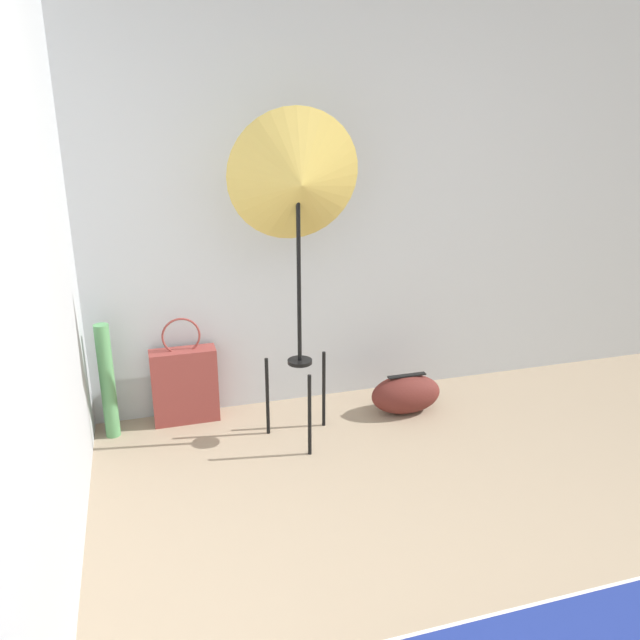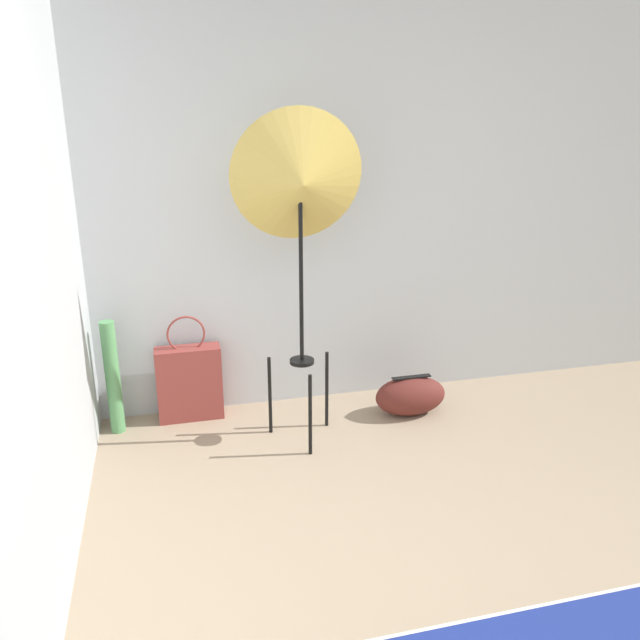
% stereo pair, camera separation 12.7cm
% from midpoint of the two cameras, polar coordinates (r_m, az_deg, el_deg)
% --- Properties ---
extents(wall_back, '(8.00, 0.05, 2.60)m').
position_cam_midpoint_polar(wall_back, '(3.70, -2.25, 11.63)').
color(wall_back, '#B7BCC1').
rests_on(wall_back, ground_plane).
extents(wall_side_left, '(0.05, 8.00, 2.60)m').
position_cam_midpoint_polar(wall_side_left, '(2.20, -27.21, 4.76)').
color(wall_side_left, '#B7BCC1').
rests_on(wall_side_left, ground_plane).
extents(photo_umbrella, '(0.68, 0.35, 1.77)m').
position_cam_midpoint_polar(photo_umbrella, '(3.14, -3.22, 12.33)').
color(photo_umbrella, black).
rests_on(photo_umbrella, ground_plane).
extents(tote_bag, '(0.38, 0.14, 0.64)m').
position_cam_midpoint_polar(tote_bag, '(3.75, -13.22, -5.77)').
color(tote_bag, brown).
rests_on(tote_bag, ground_plane).
extents(duffel_bag, '(0.44, 0.24, 0.25)m').
position_cam_midpoint_polar(duffel_bag, '(3.83, 6.91, -6.74)').
color(duffel_bag, '#5B231E').
rests_on(duffel_bag, ground_plane).
extents(paper_roll, '(0.08, 0.08, 0.66)m').
position_cam_midpoint_polar(paper_roll, '(3.66, -19.82, -5.33)').
color(paper_roll, '#56995B').
rests_on(paper_roll, ground_plane).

